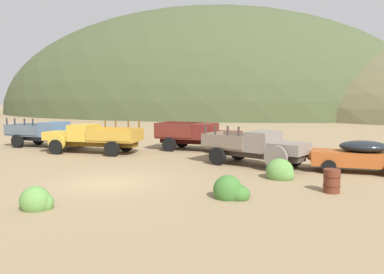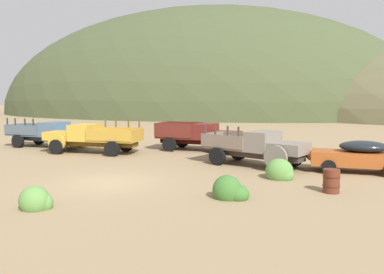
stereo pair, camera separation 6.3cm
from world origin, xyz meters
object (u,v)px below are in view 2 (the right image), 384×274
Objects in this scene: truck_faded_yellow at (86,138)px; truck_oxblood at (204,136)px; oil_drum_spare at (331,181)px; truck_chalk_blue at (53,134)px; truck_primer_gray at (261,148)px; car_oxide_orange at (355,156)px.

truck_faded_yellow is 7.89m from truck_oxblood.
truck_chalk_blue is at bearing 159.55° from oil_drum_spare.
truck_primer_gray is at bearing 127.05° from oil_drum_spare.
truck_primer_gray reaches higher than truck_oxblood.
truck_primer_gray is 1.27× the size of car_oxide_orange.
truck_faded_yellow is at bearing -151.93° from truck_oxblood.
truck_oxblood is at bearing -28.84° from car_oxide_orange.
truck_primer_gray is at bearing -1.69° from car_oxide_orange.
car_oxide_orange is 5.11× the size of oil_drum_spare.
truck_faded_yellow is at bearing 159.46° from oil_drum_spare.
car_oxide_orange is at bearing 20.06° from truck_primer_gray.
truck_chalk_blue is 4.18m from truck_faded_yellow.
truck_faded_yellow is 1.41× the size of car_oxide_orange.
truck_chalk_blue is 20.44m from oil_drum_spare.
truck_oxblood is at bearing 154.53° from truck_primer_gray.
car_oxide_orange is at bearing 76.81° from oil_drum_spare.
truck_faded_yellow is at bearing -6.10° from car_oxide_orange.
truck_oxblood is 6.33× the size of oil_drum_spare.
truck_faded_yellow is 16.27m from oil_drum_spare.
truck_oxblood reaches higher than car_oxide_orange.
truck_primer_gray is 4.58m from car_oxide_orange.
truck_faded_yellow reaches higher than car_oxide_orange.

